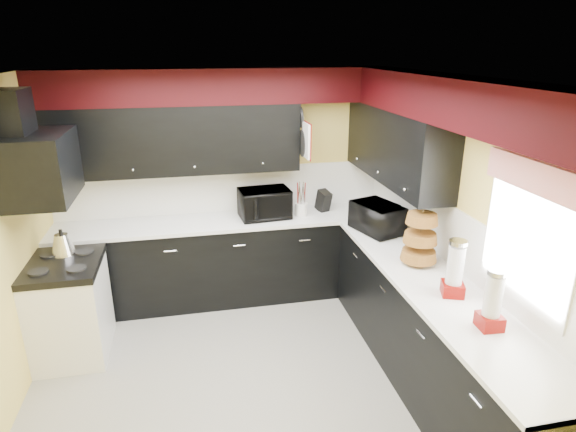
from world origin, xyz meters
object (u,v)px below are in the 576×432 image
object	(u,v)px
kettle	(63,244)
microwave	(378,218)
toaster_oven	(265,203)
utensil_crock	(301,209)
knife_block	(323,201)

from	to	relation	value
kettle	microwave	bearing A→B (deg)	-2.09
toaster_oven	kettle	xyz separation A→B (m)	(-1.95, -0.55, -0.08)
toaster_oven	utensil_crock	distance (m)	0.41
knife_block	kettle	world-z (taller)	knife_block
toaster_oven	microwave	world-z (taller)	toaster_oven
utensil_crock	microwave	bearing A→B (deg)	-44.38
toaster_oven	kettle	world-z (taller)	toaster_oven
knife_block	toaster_oven	bearing A→B (deg)	166.20
kettle	toaster_oven	bearing A→B (deg)	15.64
utensil_crock	kettle	xyz separation A→B (m)	(-2.35, -0.52, 0.00)
toaster_oven	utensil_crock	size ratio (longest dim) A/B	3.72
knife_block	microwave	bearing A→B (deg)	-82.28
microwave	knife_block	bearing A→B (deg)	9.03
toaster_oven	knife_block	size ratio (longest dim) A/B	2.25
toaster_oven	knife_block	bearing A→B (deg)	0.14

